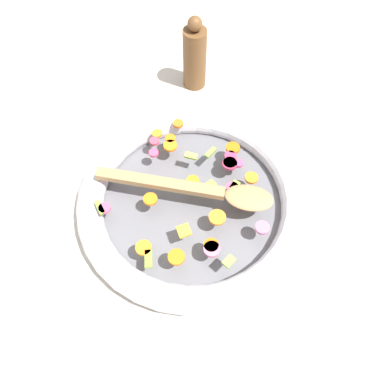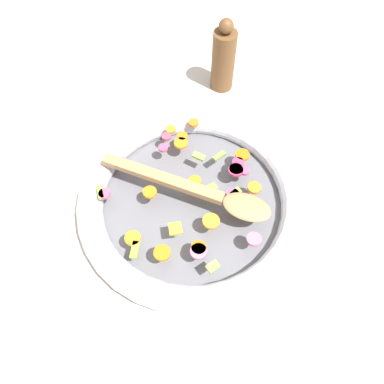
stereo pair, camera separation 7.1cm
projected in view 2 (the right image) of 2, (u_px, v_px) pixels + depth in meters
The scene contains 5 objects.
ground_plane at pixel (192, 205), 0.75m from camera, with size 4.00×4.00×0.00m, color beige.
skillet at pixel (192, 199), 0.73m from camera, with size 0.45×0.45×0.05m.
chopped_vegetables at pixel (195, 189), 0.71m from camera, with size 0.32×0.35×0.01m.
wooden_spoon at pixel (202, 192), 0.69m from camera, with size 0.31×0.20×0.01m.
pepper_mill at pixel (223, 59), 0.86m from camera, with size 0.05×0.05×0.18m.
Camera 2 is at (-0.05, -0.37, 0.65)m, focal length 35.00 mm.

